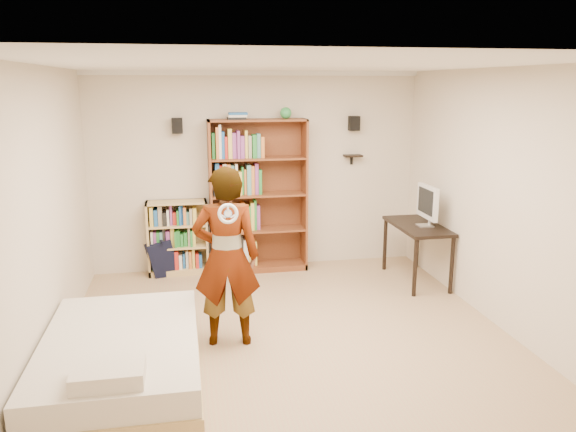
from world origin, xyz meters
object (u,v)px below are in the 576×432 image
person (226,257)px  computer_desk (416,253)px  low_bookshelf (178,238)px  daybed (121,356)px  tall_bookshelf (258,196)px

person → computer_desk: bearing=-146.8°
low_bookshelf → person: person is taller
person → low_bookshelf: bearing=-72.2°
daybed → low_bookshelf: bearing=80.9°
tall_bookshelf → person: bearing=-105.6°
low_bookshelf → computer_desk: low_bookshelf is taller
tall_bookshelf → computer_desk: (1.96, -0.85, -0.66)m
tall_bookshelf → person: 2.28m
tall_bookshelf → computer_desk: bearing=-23.4°
computer_desk → daybed: 4.09m
low_bookshelf → tall_bookshelf: bearing=-2.1°
low_bookshelf → person: (0.49, -2.24, 0.39)m
low_bookshelf → daybed: low_bookshelf is taller
computer_desk → person: person is taller
daybed → person: size_ratio=1.12×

